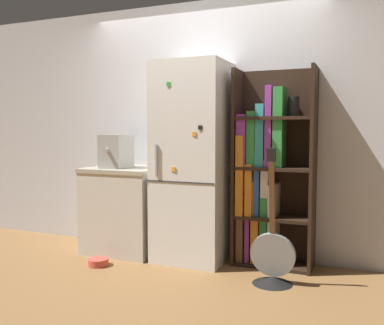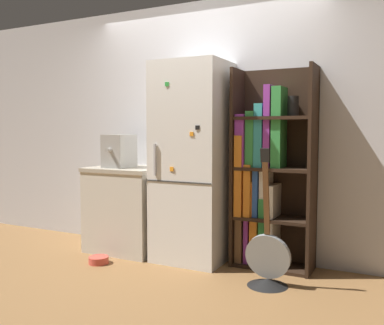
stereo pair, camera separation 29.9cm
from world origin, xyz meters
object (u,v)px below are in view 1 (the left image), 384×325
object	(u,v)px
refrigerator	(192,162)
bookshelf	(266,176)
guitar	(273,264)
pet_bowl	(98,262)
espresso_machine	(116,151)

from	to	relation	value
refrigerator	bookshelf	size ratio (longest dim) A/B	1.04
bookshelf	guitar	xyz separation A→B (m)	(0.18, -0.51, -0.69)
bookshelf	refrigerator	bearing A→B (deg)	-168.70
refrigerator	pet_bowl	xyz separation A→B (m)	(-0.75, -0.52, -0.93)
refrigerator	guitar	world-z (taller)	refrigerator
espresso_machine	guitar	bearing A→B (deg)	-10.78
espresso_machine	guitar	xyz separation A→B (m)	(1.72, -0.33, -0.90)
refrigerator	guitar	xyz separation A→B (m)	(0.88, -0.37, -0.80)
refrigerator	espresso_machine	distance (m)	0.85
pet_bowl	guitar	bearing A→B (deg)	5.22
bookshelf	pet_bowl	world-z (taller)	bookshelf
espresso_machine	pet_bowl	bearing A→B (deg)	-79.32
espresso_machine	pet_bowl	world-z (taller)	espresso_machine
refrigerator	bookshelf	world-z (taller)	refrigerator
refrigerator	pet_bowl	size ratio (longest dim) A/B	9.96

